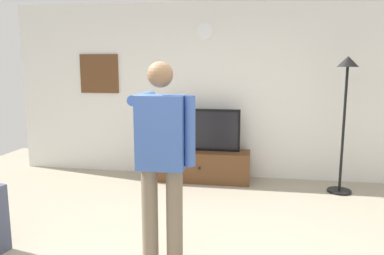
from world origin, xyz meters
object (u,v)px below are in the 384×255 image
object	(u,v)px
tv_stand	(202,166)
television	(202,130)
framed_picture	(99,74)
wall_clock	(205,32)
floor_lamp	(346,96)
person_standing_nearer_lamp	(162,154)

from	to	relation	value
tv_stand	television	distance (m)	0.55
tv_stand	television	world-z (taller)	television
framed_picture	television	bearing A→B (deg)	-8.27
wall_clock	framed_picture	size ratio (longest dim) A/B	0.39
wall_clock	floor_lamp	distance (m)	2.22
wall_clock	framed_picture	xyz separation A→B (m)	(-1.71, 0.00, -0.63)
television	person_standing_nearer_lamp	distance (m)	2.52
wall_clock	television	bearing A→B (deg)	-90.00
person_standing_nearer_lamp	floor_lamp	bearing A→B (deg)	49.16
wall_clock	floor_lamp	bearing A→B (deg)	-14.33
floor_lamp	wall_clock	bearing A→B (deg)	165.67
wall_clock	framed_picture	distance (m)	1.82
tv_stand	framed_picture	distance (m)	2.21
television	wall_clock	xyz separation A→B (m)	(0.00, 0.24, 1.46)
television	person_standing_nearer_lamp	world-z (taller)	person_standing_nearer_lamp
tv_stand	framed_picture	xyz separation A→B (m)	(-1.71, 0.30, 1.37)
television	framed_picture	bearing A→B (deg)	171.73
tv_stand	floor_lamp	world-z (taller)	floor_lamp
floor_lamp	person_standing_nearer_lamp	size ratio (longest dim) A/B	1.05
television	framed_picture	distance (m)	1.92
tv_stand	person_standing_nearer_lamp	xyz separation A→B (m)	(0.01, -2.46, 0.77)
framed_picture	floor_lamp	bearing A→B (deg)	-7.84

